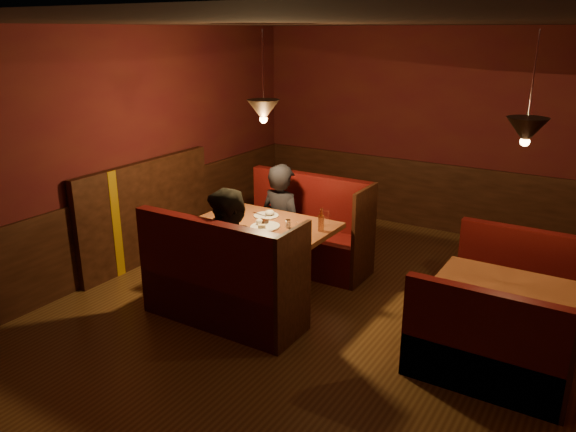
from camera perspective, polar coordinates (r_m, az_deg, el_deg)
The scene contains 9 objects.
room at distance 5.40m, azimuth 2.92°, elevation -1.02°, with size 6.02×7.02×2.92m.
main_table at distance 6.25m, azimuth -2.20°, elevation -2.33°, with size 1.53×0.93×1.07m.
main_bench_far at distance 7.03m, azimuth 1.87°, elevation -2.25°, with size 1.69×0.60×1.15m.
main_bench_near at distance 5.70m, azimuth -6.94°, elevation -7.50°, with size 1.69×0.60×1.15m.
second_table at distance 5.54m, azimuth 21.05°, elevation -7.98°, with size 1.19×0.76×0.67m.
second_bench_far at distance 6.26m, azimuth 22.38°, elevation -7.07°, with size 1.31×0.49×0.94m.
second_bench_near at distance 5.01m, azimuth 19.44°, elevation -13.29°, with size 1.31×0.49×0.94m.
diner_a at distance 6.78m, azimuth -0.62°, elevation 1.26°, with size 0.62×0.40×1.69m, color black.
diner_b at distance 5.63m, azimuth -5.90°, elevation -2.38°, with size 0.83×0.65×1.71m, color black.
Camera 1 is at (2.15, -4.43, 2.85)m, focal length 35.00 mm.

